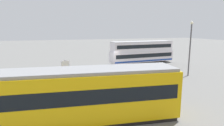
% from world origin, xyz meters
% --- Properties ---
extents(ground_plane, '(160.00, 160.00, 0.00)m').
position_xyz_m(ground_plane, '(0.00, 0.00, 0.00)').
color(ground_plane, slate).
extents(double_decker_bus, '(11.35, 3.07, 3.81)m').
position_xyz_m(double_decker_bus, '(-5.98, -2.20, 1.96)').
color(double_decker_bus, silver).
rests_on(double_decker_bus, ground).
extents(tram_yellow, '(15.21, 4.28, 3.45)m').
position_xyz_m(tram_yellow, '(8.67, 15.27, 1.79)').
color(tram_yellow, '#E5B70C').
rests_on(tram_yellow, ground).
extents(pedestrian_near_railing, '(0.44, 0.44, 1.67)m').
position_xyz_m(pedestrian_near_railing, '(4.18, 5.31, 0.96)').
color(pedestrian_near_railing, black).
rests_on(pedestrian_near_railing, ground).
extents(pedestrian_crossing, '(0.32, 0.36, 1.76)m').
position_xyz_m(pedestrian_crossing, '(1.22, 9.19, 1.02)').
color(pedestrian_crossing, '#4C3F2D').
rests_on(pedestrian_crossing, ground).
extents(pedestrian_railing, '(9.38, 0.12, 1.08)m').
position_xyz_m(pedestrian_railing, '(4.33, 6.08, 0.75)').
color(pedestrian_railing, gray).
rests_on(pedestrian_railing, ground).
extents(info_sign, '(0.94, 0.28, 2.42)m').
position_xyz_m(info_sign, '(7.51, 5.18, 1.65)').
color(info_sign, slate).
rests_on(info_sign, ground).
extents(street_lamp, '(0.36, 0.36, 6.76)m').
position_xyz_m(street_lamp, '(-7.50, 7.70, 3.96)').
color(street_lamp, '#4C4C51').
rests_on(street_lamp, ground).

